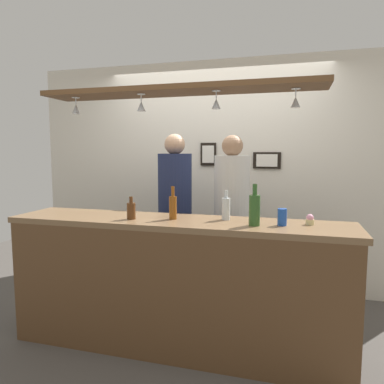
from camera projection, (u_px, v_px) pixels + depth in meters
ground_plane at (189, 326)px, 3.25m from camera, size 8.00×8.00×0.00m
back_wall at (215, 175)px, 4.15m from camera, size 4.40×0.06×2.60m
bar_counter at (170, 268)px, 2.68m from camera, size 2.70×0.55×1.04m
overhead_glass_rack at (178, 90)px, 2.73m from camera, size 2.20×0.36×0.04m
hanging_wineglass_far_left at (76, 109)px, 2.95m from camera, size 0.07×0.07×0.13m
hanging_wineglass_left at (141, 106)px, 2.78m from camera, size 0.07×0.07×0.13m
hanging_wineglass_center_left at (216, 103)px, 2.63m from camera, size 0.07×0.07×0.13m
hanging_wineglass_center at (296, 101)px, 2.54m from camera, size 0.07×0.07×0.13m
person_left_navy_shirt at (175, 203)px, 3.62m from camera, size 0.34×0.34×1.75m
person_middle_white_patterned_shirt at (232, 206)px, 3.47m from camera, size 0.34×0.34×1.73m
bottle_beer_brown_stubby at (131, 210)px, 2.81m from camera, size 0.07×0.07×0.18m
bottle_beer_amber_tall at (173, 207)px, 2.80m from camera, size 0.06×0.06×0.26m
bottle_champagne_green at (254, 209)px, 2.55m from camera, size 0.08×0.08×0.30m
bottle_soda_clear at (226, 208)px, 2.78m from camera, size 0.06×0.06×0.23m
drink_can at (282, 217)px, 2.56m from camera, size 0.07×0.07×0.12m
cupcake at (310, 220)px, 2.59m from camera, size 0.06×0.06×0.08m
picture_frame_lower_pair at (267, 160)px, 3.93m from camera, size 0.30×0.02×0.18m
picture_frame_crest at (208, 154)px, 4.11m from camera, size 0.18×0.02×0.26m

